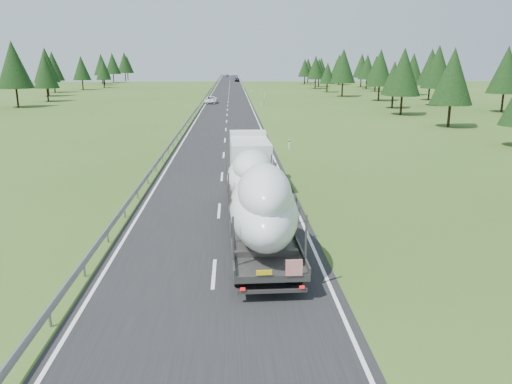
{
  "coord_description": "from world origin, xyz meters",
  "views": [
    {
      "loc": [
        0.84,
        -19.24,
        8.59
      ],
      "look_at": [
        2.02,
        5.5,
        2.06
      ],
      "focal_mm": 35.0,
      "sensor_mm": 36.0,
      "label": 1
    }
  ],
  "objects_px": {
    "boat_truck": "(256,184)",
    "distant_car_dark": "(237,80)",
    "highway_sign": "(264,97)",
    "distant_van": "(211,100)",
    "distant_car_blue": "(227,76)"
  },
  "relations": [
    {
      "from": "distant_car_dark",
      "to": "distant_car_blue",
      "type": "xyz_separation_m",
      "value": [
        -4.79,
        68.32,
        -0.15
      ]
    },
    {
      "from": "distant_van",
      "to": "distant_car_dark",
      "type": "bearing_deg",
      "value": 90.6
    },
    {
      "from": "highway_sign",
      "to": "distant_van",
      "type": "bearing_deg",
      "value": 150.32
    },
    {
      "from": "highway_sign",
      "to": "distant_car_blue",
      "type": "height_order",
      "value": "highway_sign"
    },
    {
      "from": "distant_van",
      "to": "distant_car_dark",
      "type": "distance_m",
      "value": 111.99
    },
    {
      "from": "distant_car_dark",
      "to": "distant_van",
      "type": "bearing_deg",
      "value": -98.07
    },
    {
      "from": "highway_sign",
      "to": "distant_van",
      "type": "relative_size",
      "value": 0.51
    },
    {
      "from": "highway_sign",
      "to": "distant_van",
      "type": "height_order",
      "value": "highway_sign"
    },
    {
      "from": "boat_truck",
      "to": "distant_car_dark",
      "type": "height_order",
      "value": "boat_truck"
    },
    {
      "from": "highway_sign",
      "to": "distant_van",
      "type": "xyz_separation_m",
      "value": [
        -10.69,
        6.09,
        -1.1
      ]
    },
    {
      "from": "distant_car_blue",
      "to": "distant_car_dark",
      "type": "bearing_deg",
      "value": -88.3
    },
    {
      "from": "boat_truck",
      "to": "distant_car_dark",
      "type": "distance_m",
      "value": 191.87
    },
    {
      "from": "highway_sign",
      "to": "boat_truck",
      "type": "distance_m",
      "value": 74.16
    },
    {
      "from": "distant_car_dark",
      "to": "distant_car_blue",
      "type": "height_order",
      "value": "distant_car_dark"
    },
    {
      "from": "boat_truck",
      "to": "distant_car_dark",
      "type": "xyz_separation_m",
      "value": [
        1.07,
        191.86,
        -1.54
      ]
    }
  ]
}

